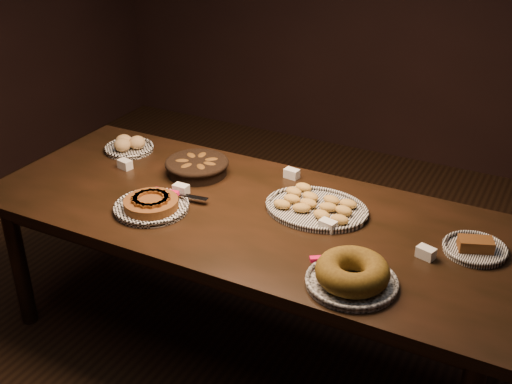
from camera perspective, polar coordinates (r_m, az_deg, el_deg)
The scene contains 9 objects.
ground at distance 3.26m, azimuth -0.70°, elevation -13.14°, with size 5.00×5.00×0.00m, color black.
buffet_table at distance 2.87m, azimuth -0.78°, elevation -2.88°, with size 2.40×1.00×0.75m.
apple_tart_plate at distance 2.86m, azimuth -9.27°, elevation -1.13°, with size 0.37×0.34×0.06m.
madeleine_platter at distance 2.83m, azimuth 5.36°, elevation -1.31°, with size 0.46×0.37×0.05m.
bundt_cake_plate at distance 2.36m, azimuth 8.54°, elevation -7.27°, with size 0.36×0.38×0.11m.
croissant_basket at distance 3.14m, azimuth -5.25°, elevation 2.35°, with size 0.36×0.36×0.08m.
bread_roll_plate at distance 3.45m, azimuth -11.26°, elevation 4.06°, with size 0.26×0.26×0.08m.
loaf_plate at distance 2.67m, azimuth 18.89°, elevation -4.72°, with size 0.25×0.25×0.06m.
tent_cards at distance 2.88m, azimuth 0.52°, elevation -0.53°, with size 1.61×0.45×0.04m.
Camera 1 is at (1.18, -2.16, 2.14)m, focal length 45.00 mm.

